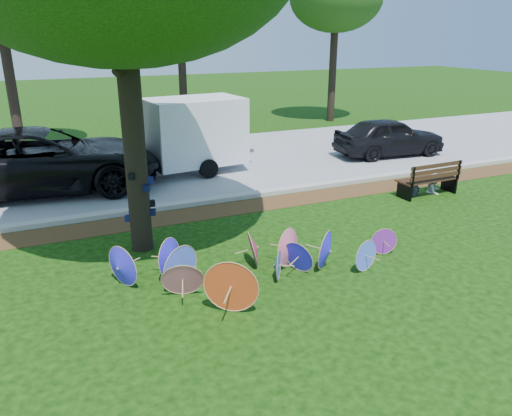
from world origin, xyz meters
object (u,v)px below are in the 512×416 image
Objects in this scene: person_left at (416,178)px; park_bench at (427,178)px; parasol_pile at (243,262)px; black_van at (43,161)px; cargo_trailer at (195,131)px; dark_pickup at (389,137)px; person_right at (436,174)px.

park_bench is at bearing -15.36° from person_left.
person_left is (-0.35, 0.05, 0.02)m from park_bench.
person_left reaches higher than parasol_pile.
black_van is 6.45× the size of person_left.
cargo_trailer is 1.61× the size of park_bench.
dark_pickup is (8.58, 6.87, 0.31)m from parasol_pile.
cargo_trailer reaches higher than dark_pickup.
park_bench is at bearing -108.61° from black_van.
parasol_pile is 7.49m from person_right.
person_left is 0.91× the size of person_right.
dark_pickup is at bearing -12.04° from cargo_trailer.
black_van reaches higher than parasol_pile.
dark_pickup is at bearing -85.20° from black_van.
parasol_pile is 1.41× the size of dark_pickup.
dark_pickup reaches higher than parasol_pile.
cargo_trailer is (4.57, 0.31, 0.43)m from black_van.
parasol_pile is 1.95× the size of cargo_trailer.
black_van is 11.05m from person_right.
park_bench reaches higher than parasol_pile.
dark_pickup is 4.06× the size of person_left.
cargo_trailer reaches higher than person_left.
park_bench is 1.82× the size of person_left.
person_left reaches higher than park_bench.
dark_pickup is 4.64m from park_bench.
dark_pickup is at bearing 38.68° from parasol_pile.
person_right is (5.48, -4.88, -0.78)m from cargo_trailer.
person_right reaches higher than parasol_pile.
black_van is 11.67m from dark_pickup.
dark_pickup reaches higher than park_bench.
person_right is at bearing 6.54° from park_bench.
park_bench is at bearing -50.04° from cargo_trailer.
black_van is 2.20× the size of cargo_trailer.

